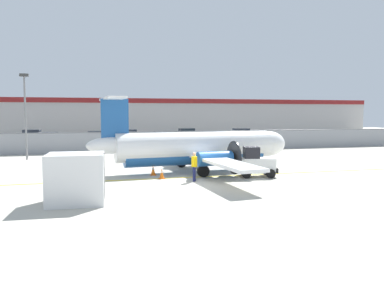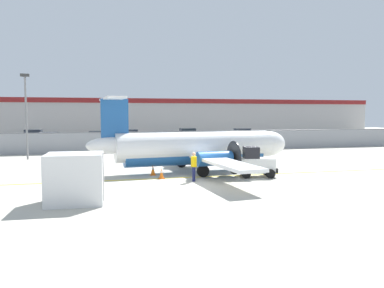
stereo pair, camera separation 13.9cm
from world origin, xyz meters
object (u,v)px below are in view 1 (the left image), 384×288
at_px(commuter_airplane, 199,148).
at_px(traffic_cone_far_right, 153,170).
at_px(traffic_cone_near_left, 100,182).
at_px(parked_car_7, 242,134).
at_px(apron_light_pole, 25,109).
at_px(parked_car_5, 187,134).
at_px(parked_car_2, 96,137).
at_px(ground_crew_worker, 194,165).
at_px(parked_car_0, 31,135).
at_px(parked_car_6, 231,137).
at_px(traffic_cone_far_left, 162,174).
at_px(baggage_tug, 256,163).
at_px(traffic_cone_near_right, 197,162).
at_px(cargo_container, 76,178).
at_px(parked_car_4, 164,138).
at_px(parked_car_1, 47,139).
at_px(parked_car_3, 129,135).

bearing_deg(commuter_airplane, traffic_cone_far_right, -171.89).
xyz_separation_m(traffic_cone_near_left, traffic_cone_far_right, (3.30, 3.38, 0.00)).
distance_m(parked_car_7, apron_light_pole, 32.61).
relative_size(traffic_cone_near_left, parked_car_5, 0.15).
relative_size(parked_car_2, parked_car_5, 0.98).
bearing_deg(commuter_airplane, ground_crew_worker, -114.91).
height_order(parked_car_0, apron_light_pole, apron_light_pole).
height_order(parked_car_5, parked_car_6, same).
xyz_separation_m(traffic_cone_far_left, apron_light_pole, (-9.66, 12.09, 3.99)).
xyz_separation_m(commuter_airplane, traffic_cone_far_left, (-2.92, -2.20, -1.29)).
relative_size(baggage_tug, traffic_cone_near_right, 3.91).
bearing_deg(traffic_cone_near_left, baggage_tug, 7.64).
relative_size(ground_crew_worker, parked_car_0, 0.40).
distance_m(parked_car_6, parked_car_7, 7.45).
bearing_deg(traffic_cone_far_left, apron_light_pole, 128.63).
distance_m(cargo_container, parked_car_5, 40.46).
xyz_separation_m(commuter_airplane, baggage_tug, (2.88, -2.91, -0.75)).
height_order(parked_car_2, parked_car_7, same).
height_order(traffic_cone_near_left, traffic_cone_far_left, same).
relative_size(baggage_tug, apron_light_pole, 0.34).
distance_m(cargo_container, parked_car_4, 31.01).
bearing_deg(parked_car_1, parked_car_5, -162.17).
height_order(traffic_cone_near_left, parked_car_0, parked_car_0).
bearing_deg(cargo_container, traffic_cone_near_right, 53.43).
relative_size(commuter_airplane, parked_car_4, 3.69).
bearing_deg(traffic_cone_near_right, parked_car_2, 108.57).
bearing_deg(commuter_airplane, cargo_container, -141.18).
distance_m(commuter_airplane, parked_car_7, 31.54).
relative_size(parked_car_4, parked_car_5, 1.01).
bearing_deg(ground_crew_worker, traffic_cone_near_left, 29.87).
relative_size(traffic_cone_near_left, parked_car_6, 0.15).
bearing_deg(traffic_cone_near_left, traffic_cone_far_right, 45.70).
distance_m(commuter_airplane, parked_car_1, 26.17).
xyz_separation_m(baggage_tug, traffic_cone_near_left, (-9.43, -1.27, -0.54)).
bearing_deg(parked_car_5, parked_car_2, -161.60).
xyz_separation_m(parked_car_1, parked_car_3, (10.07, 5.74, 0.00)).
relative_size(traffic_cone_near_right, parked_car_0, 0.15).
height_order(baggage_tug, traffic_cone_near_right, baggage_tug).
distance_m(traffic_cone_near_left, parked_car_4, 27.61).
relative_size(traffic_cone_near_left, traffic_cone_far_right, 1.00).
height_order(traffic_cone_far_left, parked_car_5, parked_car_5).
bearing_deg(parked_car_7, traffic_cone_far_left, -120.26).
height_order(traffic_cone_far_right, parked_car_2, parked_car_2).
bearing_deg(parked_car_2, parked_car_7, -172.63).
xyz_separation_m(ground_crew_worker, parked_car_0, (-14.48, 34.88, -0.06)).
height_order(cargo_container, parked_car_3, cargo_container).
distance_m(ground_crew_worker, traffic_cone_far_right, 3.43).
xyz_separation_m(cargo_container, traffic_cone_far_left, (4.65, 5.22, -0.79)).
bearing_deg(traffic_cone_far_left, parked_car_0, 110.84).
height_order(baggage_tug, parked_car_6, baggage_tug).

